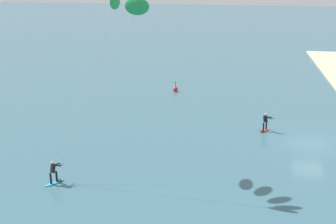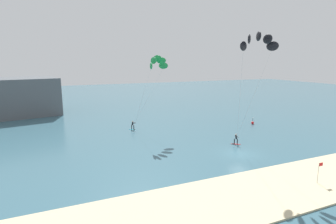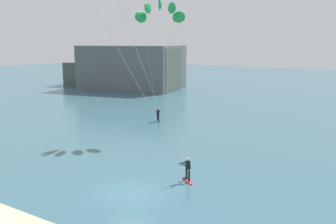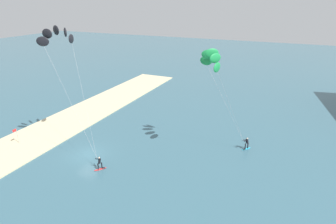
{
  "view_description": "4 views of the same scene",
  "coord_description": "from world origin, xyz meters",
  "views": [
    {
      "loc": [
        -35.96,
        6.89,
        14.55
      ],
      "look_at": [
        -3.88,
        11.53,
        3.45
      ],
      "focal_mm": 47.73,
      "sensor_mm": 36.0,
      "label": 1
    },
    {
      "loc": [
        -22.75,
        -28.08,
        12.58
      ],
      "look_at": [
        -6.86,
        9.13,
        4.78
      ],
      "focal_mm": 28.27,
      "sensor_mm": 36.0,
      "label": 2
    },
    {
      "loc": [
        13.25,
        -16.96,
        9.35
      ],
      "look_at": [
        -4.96,
        12.61,
        2.64
      ],
      "focal_mm": 38.62,
      "sensor_mm": 36.0,
      "label": 3
    },
    {
      "loc": [
        24.86,
        22.79,
        18.68
      ],
      "look_at": [
        -5.82,
        8.86,
        5.3
      ],
      "focal_mm": 30.23,
      "sensor_mm": 36.0,
      "label": 4
    }
  ],
  "objects": [
    {
      "name": "kitesurfer_mid_water",
      "position": [
        -6.86,
        14.15,
        11.88
      ],
      "size": [
        6.34,
        7.11,
        13.58
      ],
      "color": "#23ADD1",
      "rests_on": "ground"
    },
    {
      "name": "sand_strip",
      "position": [
        0.0,
        -9.76,
        0.08
      ],
      "size": [
        80.0,
        8.74,
        0.16
      ],
      "primitive_type": "cube",
      "color": "beige",
      "rests_on": "ground"
    },
    {
      "name": "ground_plane",
      "position": [
        0.0,
        0.0,
        0.0
      ],
      "size": [
        240.0,
        240.0,
        0.0
      ],
      "primitive_type": "plane",
      "color": "#386070"
    },
    {
      "name": "beach_flag",
      "position": [
        1.68,
        -10.67,
        1.7
      ],
      "size": [
        0.56,
        0.05,
        2.2
      ],
      "color": "gray",
      "rests_on": "sand_strip"
    },
    {
      "name": "distant_headland",
      "position": [
        -32.75,
        42.73,
        3.7
      ],
      "size": [
        27.96,
        17.32,
        8.72
      ],
      "color": "#4C564C",
      "rests_on": "ground"
    },
    {
      "name": "marker_buoy",
      "position": [
        13.55,
        13.18,
        0.3
      ],
      "size": [
        0.56,
        0.56,
        1.38
      ],
      "color": "red",
      "rests_on": "ground"
    },
    {
      "name": "kitesurfer_nearshore",
      "position": [
        -0.46,
        -2.68,
        14.17
      ],
      "size": [
        5.76,
        8.65,
        15.98
      ],
      "color": "red",
      "rests_on": "ground"
    }
  ]
}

